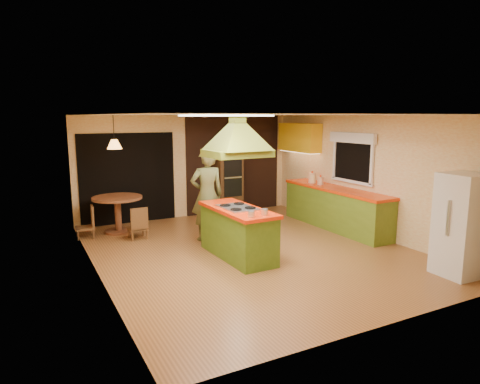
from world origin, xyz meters
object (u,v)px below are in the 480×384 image
refrigerator (462,225)px  dining_table (118,207)px  wall_oven (228,178)px  canister_large (312,178)px  man (207,195)px  kitchen_island (238,232)px

refrigerator → dining_table: bearing=132.4°
wall_oven → canister_large: size_ratio=7.93×
man → refrigerator: 4.56m
kitchen_island → dining_table: bearing=118.6°
refrigerator → canister_large: 3.97m
man → wall_oven: 2.31m
wall_oven → dining_table: size_ratio=1.78×
wall_oven → dining_table: (-2.86, -0.48, -0.38)m
dining_table → canister_large: 4.48m
kitchen_island → dining_table: (-1.54, 2.63, 0.10)m
refrigerator → wall_oven: 5.67m
wall_oven → dining_table: 2.92m
man → canister_large: bearing=-166.8°
man → dining_table: 2.07m
refrigerator → dining_table: 6.58m
wall_oven → dining_table: bearing=-167.2°
man → dining_table: bearing=-36.2°
kitchen_island → dining_table: 3.04m
refrigerator → canister_large: refrigerator is taller
man → dining_table: size_ratio=1.76×
wall_oven → dining_table: wall_oven is taller
refrigerator → wall_oven: (-1.38, 5.50, 0.13)m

